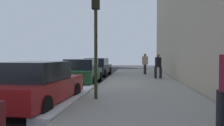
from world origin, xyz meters
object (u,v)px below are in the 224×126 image
parked_car_black (97,67)px  pedestrian_black_coat (158,65)px  pedestrian_tan_coat (145,63)px  traffic_light_pole (96,24)px  parked_car_red (38,84)px  parked_car_green (83,72)px

parked_car_black → pedestrian_black_coat: 5.80m
pedestrian_tan_coat → traffic_light_pole: bearing=168.8°
parked_car_black → pedestrian_tan_coat: size_ratio=2.64×
parked_car_black → traffic_light_pole: (-11.03, -1.81, 2.07)m
pedestrian_black_coat → traffic_light_pole: (-7.77, 2.98, 1.78)m
parked_car_red → pedestrian_black_coat: size_ratio=2.69×
parked_car_red → parked_car_green: 6.05m
parked_car_red → parked_car_black: bearing=0.1°
pedestrian_black_coat → traffic_light_pole: traffic_light_pole is taller
pedestrian_tan_coat → parked_car_black: bearing=94.3°
parked_car_red → parked_car_black: 11.92m
parked_car_green → traffic_light_pole: 5.81m
traffic_light_pole → pedestrian_black_coat: bearing=-21.0°
pedestrian_tan_coat → pedestrian_black_coat: (-3.56, -0.75, -0.03)m
parked_car_black → pedestrian_black_coat: size_ratio=2.73×
parked_car_red → pedestrian_tan_coat: 12.87m
parked_car_red → traffic_light_pole: bearing=-63.3°
parked_car_red → pedestrian_black_coat: 9.90m
parked_car_green → parked_car_black: (5.87, 0.09, 0.00)m
parked_car_green → parked_car_black: size_ratio=0.98×
parked_car_green → pedestrian_tan_coat: size_ratio=2.57×
parked_car_black → pedestrian_tan_coat: (0.31, -4.05, 0.32)m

